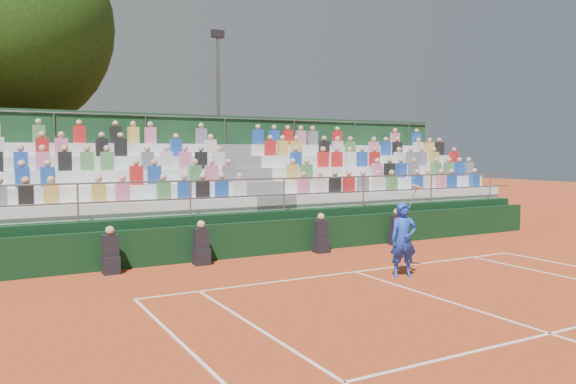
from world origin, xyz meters
TOP-DOWN VIEW (x-y plane):
  - ground at (0.00, 0.00)m, footprint 90.00×90.00m
  - courtside_wall at (0.00, 3.20)m, footprint 20.00×0.15m
  - line_officials at (-1.04, 2.75)m, footprint 9.42×0.40m
  - grandstand at (0.01, 6.43)m, footprint 20.00×5.20m
  - tennis_player at (0.75, -0.94)m, footprint 0.91×0.64m
  - tree_east at (-7.22, 13.13)m, footprint 8.27×8.27m
  - floodlight_mast at (1.84, 13.73)m, footprint 0.60×0.25m

SIDE VIEW (x-z plane):
  - ground at x=0.00m, z-range 0.00..0.00m
  - line_officials at x=-1.04m, z-range -0.12..1.07m
  - courtside_wall at x=0.00m, z-range 0.00..1.00m
  - tennis_player at x=0.75m, z-range -0.21..2.01m
  - grandstand at x=0.01m, z-range -1.11..3.29m
  - floodlight_mast at x=1.84m, z-range 0.68..9.43m
  - tree_east at x=-7.22m, z-range 1.87..13.91m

